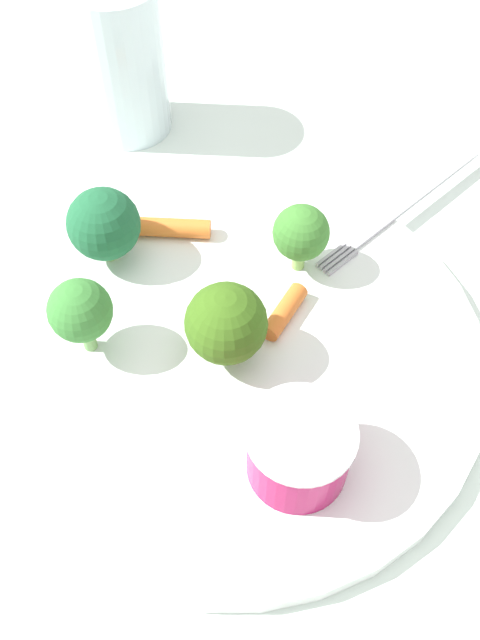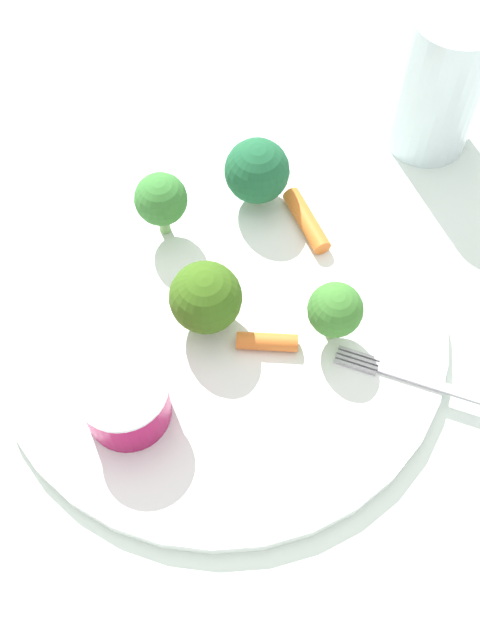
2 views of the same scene
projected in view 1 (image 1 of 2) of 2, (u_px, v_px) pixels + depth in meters
ground_plane at (232, 352)px, 0.42m from camera, size 2.40×2.40×0.00m
plate at (232, 347)px, 0.42m from camera, size 0.30×0.30×0.01m
sauce_cup at (299, 450)px, 0.35m from camera, size 0.06×0.06×0.04m
broccoli_floret_0 at (104, 224)px, 0.43m from camera, size 0.05×0.05×0.05m
broccoli_floret_1 at (220, 322)px, 0.38m from camera, size 0.05×0.05×0.05m
broccoli_floret_2 at (301, 233)px, 0.42m from camera, size 0.04×0.04×0.05m
broccoli_floret_3 at (80, 311)px, 0.38m from camera, size 0.04×0.04×0.05m
carrot_stick_0 at (284, 312)px, 0.42m from camera, size 0.02×0.04×0.01m
carrot_stick_1 at (171, 228)px, 0.46m from camera, size 0.05×0.02×0.01m
fork at (401, 209)px, 0.48m from camera, size 0.09×0.15×0.00m
drinking_glass at (122, 62)px, 0.51m from camera, size 0.07×0.07×0.11m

